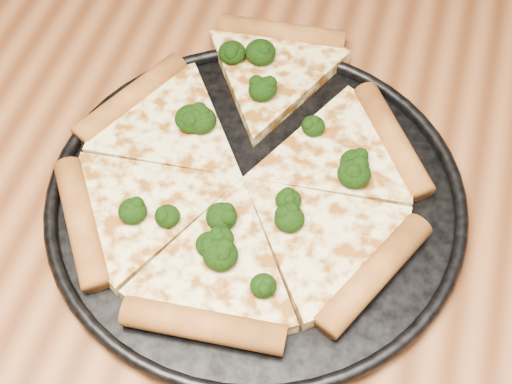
# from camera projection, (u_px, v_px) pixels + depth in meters

# --- Properties ---
(dining_table) EXTENTS (1.20, 0.90, 0.75)m
(dining_table) POSITION_uv_depth(u_px,v_px,m) (289.00, 309.00, 0.72)
(dining_table) COLOR brown
(dining_table) RESTS_ON ground
(pizza_pan) EXTENTS (0.37, 0.37, 0.02)m
(pizza_pan) POSITION_uv_depth(u_px,v_px,m) (256.00, 197.00, 0.67)
(pizza_pan) COLOR black
(pizza_pan) RESTS_ON dining_table
(pizza) EXTENTS (0.34, 0.36, 0.02)m
(pizza) POSITION_uv_depth(u_px,v_px,m) (245.00, 172.00, 0.67)
(pizza) COLOR #F7E697
(pizza) RESTS_ON pizza_pan
(broccoli_florets) EXTENTS (0.20, 0.27, 0.02)m
(broccoli_florets) POSITION_uv_depth(u_px,v_px,m) (248.00, 156.00, 0.67)
(broccoli_florets) COLOR black
(broccoli_florets) RESTS_ON pizza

